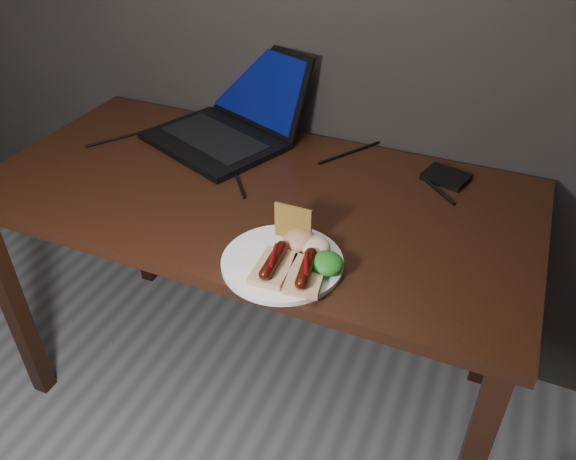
# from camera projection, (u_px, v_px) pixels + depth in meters

# --- Properties ---
(desk) EXTENTS (1.40, 0.70, 0.75)m
(desk) POSITION_uv_depth(u_px,v_px,m) (256.00, 218.00, 1.48)
(desk) COLOR #33190C
(desk) RESTS_ON ground
(laptop) EXTENTS (0.48, 0.48, 0.25)m
(laptop) POSITION_uv_depth(u_px,v_px,m) (230.00, 121.00, 1.63)
(laptop) COLOR black
(laptop) RESTS_ON desk
(hard_drive) EXTENTS (0.13, 0.11, 0.02)m
(hard_drive) POSITION_uv_depth(u_px,v_px,m) (446.00, 177.00, 1.46)
(hard_drive) COLOR black
(hard_drive) RESTS_ON desk
(desk_cables) EXTENTS (1.03, 0.42, 0.01)m
(desk_cables) POSITION_uv_depth(u_px,v_px,m) (273.00, 161.00, 1.54)
(desk_cables) COLOR black
(desk_cables) RESTS_ON desk
(plate) EXTENTS (0.32, 0.32, 0.01)m
(plate) POSITION_uv_depth(u_px,v_px,m) (282.00, 262.00, 1.18)
(plate) COLOR white
(plate) RESTS_ON desk
(bread_sausage_center) EXTENTS (0.08, 0.12, 0.04)m
(bread_sausage_center) POSITION_uv_depth(u_px,v_px,m) (274.00, 264.00, 1.14)
(bread_sausage_center) COLOR #E0BE84
(bread_sausage_center) RESTS_ON plate
(bread_sausage_right) EXTENTS (0.09, 0.13, 0.04)m
(bread_sausage_right) POSITION_uv_depth(u_px,v_px,m) (306.00, 272.00, 1.12)
(bread_sausage_right) COLOR #E0BE84
(bread_sausage_right) RESTS_ON plate
(crispbread) EXTENTS (0.09, 0.01, 0.08)m
(crispbread) POSITION_uv_depth(u_px,v_px,m) (293.00, 223.00, 1.21)
(crispbread) COLOR #AF8130
(crispbread) RESTS_ON plate
(salad_greens) EXTENTS (0.07, 0.07, 0.04)m
(salad_greens) POSITION_uv_depth(u_px,v_px,m) (327.00, 263.00, 1.14)
(salad_greens) COLOR #136218
(salad_greens) RESTS_ON plate
(salsa_mound) EXTENTS (0.07, 0.07, 0.04)m
(salsa_mound) POSITION_uv_depth(u_px,v_px,m) (299.00, 240.00, 1.20)
(salsa_mound) COLOR #9B230F
(salsa_mound) RESTS_ON plate
(coleslaw_mound) EXTENTS (0.06, 0.06, 0.04)m
(coleslaw_mound) POSITION_uv_depth(u_px,v_px,m) (315.00, 246.00, 1.19)
(coleslaw_mound) COLOR silver
(coleslaw_mound) RESTS_ON plate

